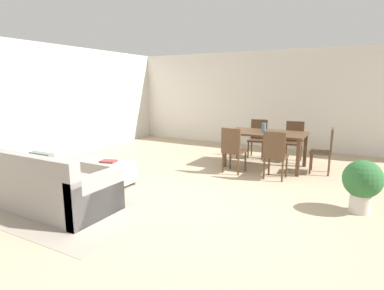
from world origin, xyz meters
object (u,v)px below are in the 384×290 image
object	(u,v)px
dining_table	(266,136)
potted_plant	(362,182)
dining_chair_far_left	(258,136)
dining_chair_head_east	(326,148)
couch	(48,188)
dining_chair_near_right	(275,152)
book_on_ottoman	(108,161)
dining_chair_near_left	(233,148)
vase_centerpiece	(264,128)
ottoman_table	(108,171)
dining_chair_far_right	(294,139)

from	to	relation	value
dining_table	potted_plant	bearing A→B (deg)	-44.26
dining_chair_far_left	dining_chair_head_east	size ratio (longest dim) A/B	1.00
couch	potted_plant	xyz separation A→B (m)	(3.95, 1.97, 0.15)
dining_chair_near_right	couch	bearing A→B (deg)	-130.53
book_on_ottoman	dining_chair_near_right	bearing A→B (deg)	34.96
dining_chair_near_left	potted_plant	world-z (taller)	dining_chair_near_left
dining_chair_near_left	dining_chair_near_right	bearing A→B (deg)	-2.41
couch	potted_plant	distance (m)	4.41
dining_chair_near_left	book_on_ottoman	bearing A→B (deg)	-132.64
vase_centerpiece	book_on_ottoman	size ratio (longest dim) A/B	0.74
ottoman_table	book_on_ottoman	bearing A→B (deg)	-28.84
dining_chair_far_right	book_on_ottoman	world-z (taller)	dining_chair_far_right
book_on_ottoman	potted_plant	world-z (taller)	potted_plant
ottoman_table	dining_chair_near_right	distance (m)	3.07
dining_chair_head_east	vase_centerpiece	bearing A→B (deg)	-176.90
dining_chair_far_right	ottoman_table	bearing A→B (deg)	-126.95
vase_centerpiece	book_on_ottoman	bearing A→B (deg)	-128.36
ottoman_table	dining_chair_near_right	size ratio (longest dim) A/B	1.03
couch	dining_table	bearing A→B (deg)	61.11
dining_table	vase_centerpiece	xyz separation A→B (m)	(-0.04, -0.03, 0.18)
ottoman_table	dining_chair_far_right	size ratio (longest dim) A/B	1.03
dining_chair_near_left	vase_centerpiece	bearing A→B (deg)	63.53
ottoman_table	dining_chair_far_right	bearing A→B (deg)	53.05
ottoman_table	couch	bearing A→B (deg)	-88.56
dining_table	dining_chair_near_left	size ratio (longest dim) A/B	1.80
dining_chair_near_right	dining_chair_head_east	xyz separation A→B (m)	(0.78, 0.89, 0.00)
dining_chair_near_right	book_on_ottoman	xyz separation A→B (m)	(-2.48, -1.74, -0.09)
couch	vase_centerpiece	xyz separation A→B (m)	(2.05, 3.75, 0.56)
dining_chair_near_right	book_on_ottoman	world-z (taller)	dining_chair_near_right
book_on_ottoman	vase_centerpiece	bearing A→B (deg)	51.64
ottoman_table	dining_chair_head_east	bearing A→B (deg)	37.92
ottoman_table	dining_chair_far_right	distance (m)	4.26
dining_table	vase_centerpiece	size ratio (longest dim) A/B	8.63
couch	dining_chair_far_right	xyz separation A→B (m)	(2.53, 4.63, 0.23)
couch	dining_chair_near_left	xyz separation A→B (m)	(1.66, 2.97, 0.23)
dining_chair_far_left	book_on_ottoman	distance (m)	3.80
couch	dining_chair_head_east	world-z (taller)	dining_chair_head_east
dining_chair_near_left	vase_centerpiece	size ratio (longest dim) A/B	4.80
couch	dining_chair_near_left	bearing A→B (deg)	60.83
vase_centerpiece	dining_chair_near_right	bearing A→B (deg)	-60.59
couch	dining_chair_near_right	size ratio (longest dim) A/B	2.12
ottoman_table	potted_plant	size ratio (longest dim) A/B	1.27
ottoman_table	dining_table	distance (m)	3.35
dining_chair_near_right	dining_chair_head_east	size ratio (longest dim) A/B	1.00
dining_chair_near_left	dining_chair_near_right	size ratio (longest dim) A/B	1.00
couch	dining_chair_near_left	distance (m)	3.41
dining_chair_near_left	dining_chair_head_east	world-z (taller)	same
dining_chair_head_east	book_on_ottoman	distance (m)	4.19
dining_chair_far_right	dining_chair_head_east	distance (m)	1.12
dining_chair_near_left	dining_chair_near_right	xyz separation A→B (m)	(0.85, -0.04, 0.00)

